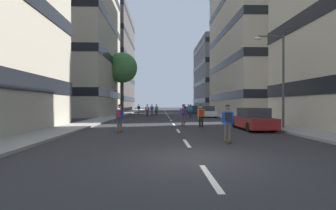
{
  "coord_description": "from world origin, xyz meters",
  "views": [
    {
      "loc": [
        -1.22,
        -7.7,
        1.78
      ],
      "look_at": [
        0.0,
        27.53,
        1.65
      ],
      "focal_mm": 25.18,
      "sensor_mm": 36.0,
      "label": 1
    }
  ],
  "objects_px": {
    "parked_car_far": "(253,120)",
    "skater_3": "(188,109)",
    "parked_car_mid": "(193,110)",
    "streetlamp_right": "(278,71)",
    "skater_1": "(119,116)",
    "skater_10": "(156,109)",
    "skater_5": "(191,110)",
    "skater_9": "(139,108)",
    "skater_4": "(185,109)",
    "skater_7": "(201,115)",
    "skater_0": "(228,121)",
    "parked_car_near": "(207,112)",
    "skater_11": "(152,109)",
    "skater_6": "(200,111)",
    "skater_2": "(183,113)",
    "skater_8": "(147,110)",
    "street_tree_near": "(122,68)"
  },
  "relations": [
    {
      "from": "skater_11",
      "to": "skater_6",
      "type": "bearing_deg",
      "value": -64.04
    },
    {
      "from": "skater_3",
      "to": "skater_4",
      "type": "bearing_deg",
      "value": 88.85
    },
    {
      "from": "skater_0",
      "to": "skater_6",
      "type": "distance_m",
      "value": 15.26
    },
    {
      "from": "skater_3",
      "to": "skater_1",
      "type": "bearing_deg",
      "value": -108.86
    },
    {
      "from": "parked_car_near",
      "to": "skater_3",
      "type": "bearing_deg",
      "value": 127.13
    },
    {
      "from": "skater_3",
      "to": "skater_7",
      "type": "distance_m",
      "value": 18.29
    },
    {
      "from": "skater_9",
      "to": "skater_7",
      "type": "bearing_deg",
      "value": -75.85
    },
    {
      "from": "parked_car_mid",
      "to": "streetlamp_right",
      "type": "distance_m",
      "value": 30.25
    },
    {
      "from": "skater_2",
      "to": "skater_8",
      "type": "relative_size",
      "value": 1.0
    },
    {
      "from": "skater_0",
      "to": "skater_2",
      "type": "distance_m",
      "value": 8.91
    },
    {
      "from": "parked_car_far",
      "to": "skater_2",
      "type": "bearing_deg",
      "value": 141.83
    },
    {
      "from": "parked_car_mid",
      "to": "skater_0",
      "type": "height_order",
      "value": "skater_0"
    },
    {
      "from": "parked_car_far",
      "to": "streetlamp_right",
      "type": "bearing_deg",
      "value": 1.77
    },
    {
      "from": "skater_0",
      "to": "skater_3",
      "type": "xyz_separation_m",
      "value": [
        1.08,
        24.16,
        -0.03
      ]
    },
    {
      "from": "skater_5",
      "to": "skater_7",
      "type": "distance_m",
      "value": 12.35
    },
    {
      "from": "skater_1",
      "to": "skater_3",
      "type": "xyz_separation_m",
      "value": [
        6.82,
        19.98,
        -0.03
      ]
    },
    {
      "from": "skater_0",
      "to": "skater_4",
      "type": "height_order",
      "value": "same"
    },
    {
      "from": "skater_11",
      "to": "skater_1",
      "type": "bearing_deg",
      "value": -93.28
    },
    {
      "from": "parked_car_far",
      "to": "skater_9",
      "type": "relative_size",
      "value": 2.47
    },
    {
      "from": "skater_9",
      "to": "skater_4",
      "type": "bearing_deg",
      "value": -22.22
    },
    {
      "from": "streetlamp_right",
      "to": "parked_car_far",
      "type": "bearing_deg",
      "value": -178.23
    },
    {
      "from": "skater_4",
      "to": "skater_0",
      "type": "bearing_deg",
      "value": -92.29
    },
    {
      "from": "parked_car_near",
      "to": "skater_11",
      "type": "bearing_deg",
      "value": 143.56
    },
    {
      "from": "skater_9",
      "to": "skater_1",
      "type": "bearing_deg",
      "value": -87.26
    },
    {
      "from": "skater_7",
      "to": "skater_9",
      "type": "distance_m",
      "value": 28.37
    },
    {
      "from": "skater_7",
      "to": "skater_8",
      "type": "xyz_separation_m",
      "value": [
        -4.69,
        15.58,
        0.0
      ]
    },
    {
      "from": "skater_1",
      "to": "skater_10",
      "type": "height_order",
      "value": "same"
    },
    {
      "from": "skater_0",
      "to": "skater_9",
      "type": "height_order",
      "value": "same"
    },
    {
      "from": "skater_3",
      "to": "skater_10",
      "type": "relative_size",
      "value": 1.0
    },
    {
      "from": "skater_9",
      "to": "parked_car_far",
      "type": "bearing_deg",
      "value": -69.62
    },
    {
      "from": "parked_car_far",
      "to": "skater_3",
      "type": "height_order",
      "value": "skater_3"
    },
    {
      "from": "skater_10",
      "to": "skater_3",
      "type": "bearing_deg",
      "value": -7.33
    },
    {
      "from": "skater_0",
      "to": "skater_11",
      "type": "xyz_separation_m",
      "value": [
        -4.44,
        26.94,
        -0.03
      ]
    },
    {
      "from": "parked_car_near",
      "to": "skater_10",
      "type": "xyz_separation_m",
      "value": [
        -6.98,
        3.55,
        0.32
      ]
    },
    {
      "from": "skater_6",
      "to": "parked_car_near",
      "type": "bearing_deg",
      "value": 71.33
    },
    {
      "from": "skater_6",
      "to": "skater_9",
      "type": "height_order",
      "value": "same"
    },
    {
      "from": "skater_1",
      "to": "skater_5",
      "type": "relative_size",
      "value": 1.0
    },
    {
      "from": "street_tree_near",
      "to": "parked_car_far",
      "type": "bearing_deg",
      "value": -62.19
    },
    {
      "from": "skater_8",
      "to": "skater_9",
      "type": "xyz_separation_m",
      "value": [
        -2.25,
        11.92,
        -0.03
      ]
    },
    {
      "from": "parked_car_far",
      "to": "skater_11",
      "type": "height_order",
      "value": "skater_11"
    },
    {
      "from": "skater_2",
      "to": "skater_9",
      "type": "bearing_deg",
      "value": 103.59
    },
    {
      "from": "skater_10",
      "to": "skater_4",
      "type": "bearing_deg",
      "value": 47.08
    },
    {
      "from": "skater_4",
      "to": "skater_9",
      "type": "relative_size",
      "value": 1.0
    },
    {
      "from": "skater_0",
      "to": "parked_car_near",
      "type": "bearing_deg",
      "value": 81.16
    },
    {
      "from": "skater_2",
      "to": "skater_8",
      "type": "distance_m",
      "value": 13.19
    },
    {
      "from": "skater_4",
      "to": "skater_6",
      "type": "xyz_separation_m",
      "value": [
        0.07,
        -14.8,
        0.0
      ]
    },
    {
      "from": "skater_4",
      "to": "skater_5",
      "type": "height_order",
      "value": "same"
    },
    {
      "from": "parked_car_far",
      "to": "skater_8",
      "type": "relative_size",
      "value": 2.47
    },
    {
      "from": "skater_2",
      "to": "skater_7",
      "type": "relative_size",
      "value": 1.0
    },
    {
      "from": "skater_1",
      "to": "skater_6",
      "type": "height_order",
      "value": "same"
    }
  ]
}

